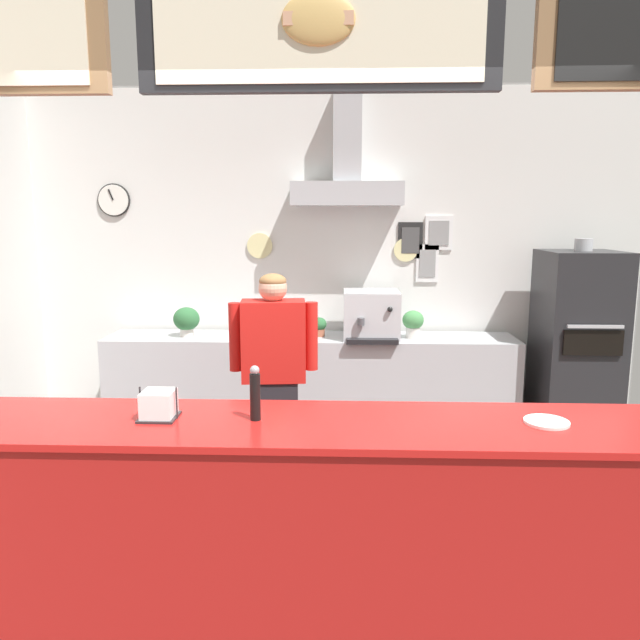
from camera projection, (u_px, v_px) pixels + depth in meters
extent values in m
plane|color=#514C47|center=(320.00, 597.00, 3.06)|extent=(6.61, 6.61, 0.00)
cube|color=gray|center=(331.00, 260.00, 5.48)|extent=(5.51, 0.12, 3.03)
cube|color=white|center=(331.00, 261.00, 5.41)|extent=(5.47, 0.01, 2.99)
cylinder|color=black|center=(114.00, 200.00, 5.38)|extent=(0.29, 0.02, 0.29)
cylinder|color=white|center=(113.00, 200.00, 5.37)|extent=(0.27, 0.01, 0.27)
cube|color=black|center=(111.00, 195.00, 5.35)|extent=(0.05, 0.01, 0.10)
cylinder|color=beige|center=(260.00, 246.00, 5.40)|extent=(0.23, 0.02, 0.23)
cylinder|color=beige|center=(406.00, 250.00, 5.35)|extent=(0.21, 0.02, 0.21)
cube|color=white|center=(439.00, 233.00, 5.32)|extent=(0.24, 0.02, 0.30)
cube|color=gray|center=(439.00, 233.00, 5.31)|extent=(0.17, 0.01, 0.22)
cube|color=black|center=(410.00, 240.00, 5.34)|extent=(0.22, 0.02, 0.32)
cube|color=#434343|center=(410.00, 240.00, 5.33)|extent=(0.16, 0.01, 0.23)
cube|color=white|center=(427.00, 263.00, 5.37)|extent=(0.20, 0.02, 0.34)
cube|color=gray|center=(427.00, 263.00, 5.36)|extent=(0.14, 0.01, 0.24)
cube|color=#B7BABF|center=(347.00, 194.00, 5.15)|extent=(0.95, 0.33, 0.20)
cube|color=#B7BABF|center=(347.00, 135.00, 5.11)|extent=(0.24, 0.24, 0.78)
cube|color=black|center=(319.00, 25.00, 2.43)|extent=(1.48, 0.05, 0.52)
cube|color=#F2E5C6|center=(318.00, 23.00, 2.40)|extent=(1.33, 0.01, 0.46)
ellipsoid|color=#DBAD60|center=(318.00, 19.00, 2.39)|extent=(0.30, 0.04, 0.21)
cube|color=tan|center=(318.00, 18.00, 2.38)|extent=(0.28, 0.01, 0.05)
cube|color=#B21916|center=(317.00, 541.00, 2.63)|extent=(4.01, 0.57, 1.03)
cube|color=red|center=(317.00, 425.00, 2.54)|extent=(4.09, 0.60, 0.03)
cube|color=#B7BABF|center=(311.00, 386.00, 5.27)|extent=(3.52, 0.55, 0.89)
cube|color=#929499|center=(311.00, 417.00, 5.32)|extent=(3.34, 0.51, 0.02)
cube|color=#232326|center=(576.00, 350.00, 4.98)|extent=(0.60, 0.63, 1.63)
cube|color=black|center=(593.00, 343.00, 4.64)|extent=(0.45, 0.02, 0.20)
cube|color=#B7BABF|center=(596.00, 327.00, 4.60)|extent=(0.42, 0.02, 0.02)
cylinder|color=#B7BABF|center=(584.00, 245.00, 4.83)|extent=(0.14, 0.14, 0.10)
cube|color=#232328|center=(275.00, 445.00, 3.92)|extent=(0.32, 0.23, 0.88)
cube|color=red|center=(274.00, 341.00, 3.80)|extent=(0.42, 0.26, 0.51)
cylinder|color=red|center=(311.00, 336.00, 3.81)|extent=(0.08, 0.08, 0.43)
cylinder|color=red|center=(235.00, 337.00, 3.78)|extent=(0.08, 0.08, 0.43)
sphere|color=#D8AD8E|center=(273.00, 288.00, 3.74)|extent=(0.18, 0.18, 0.18)
ellipsoid|color=olive|center=(273.00, 281.00, 3.73)|extent=(0.17, 0.17, 0.10)
cube|color=silver|center=(371.00, 314.00, 5.12)|extent=(0.47, 0.44, 0.40)
cylinder|color=#4C4C51|center=(361.00, 322.00, 4.89)|extent=(0.06, 0.06, 0.06)
cube|color=black|center=(372.00, 341.00, 4.90)|extent=(0.42, 0.10, 0.04)
sphere|color=black|center=(390.00, 309.00, 4.87)|extent=(0.04, 0.04, 0.04)
cylinder|color=beige|center=(413.00, 333.00, 5.12)|extent=(0.12, 0.12, 0.09)
ellipsoid|color=#47894C|center=(413.00, 320.00, 5.10)|extent=(0.18, 0.18, 0.16)
cylinder|color=beige|center=(187.00, 332.00, 5.19)|extent=(0.11, 0.11, 0.07)
ellipsoid|color=#2D6638|center=(186.00, 319.00, 5.17)|extent=(0.22, 0.22, 0.20)
cylinder|color=#9E563D|center=(319.00, 333.00, 5.20)|extent=(0.10, 0.10, 0.06)
ellipsoid|color=#2D6638|center=(319.00, 324.00, 5.19)|extent=(0.13, 0.13, 0.11)
cube|color=#262628|center=(159.00, 417.00, 2.58)|extent=(0.16, 0.16, 0.01)
cylinder|color=#262628|center=(140.00, 402.00, 2.57)|extent=(0.01, 0.01, 0.14)
cylinder|color=#262628|center=(177.00, 403.00, 2.56)|extent=(0.01, 0.01, 0.14)
cube|color=white|center=(159.00, 404.00, 2.57)|extent=(0.13, 0.13, 0.12)
cylinder|color=black|center=(255.00, 397.00, 2.54)|extent=(0.04, 0.04, 0.20)
sphere|color=gray|center=(255.00, 370.00, 2.52)|extent=(0.04, 0.04, 0.04)
cylinder|color=white|center=(547.00, 422.00, 2.51)|extent=(0.19, 0.19, 0.01)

